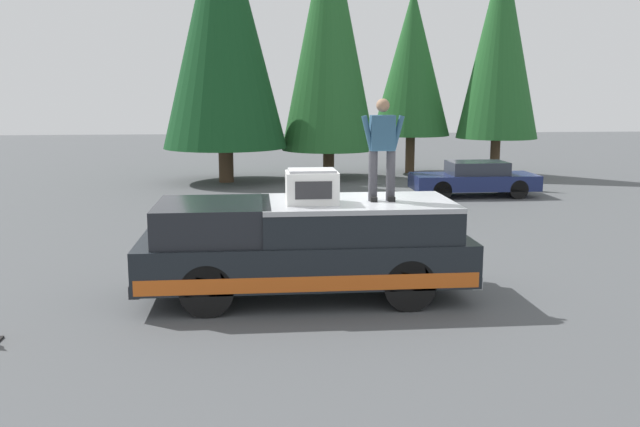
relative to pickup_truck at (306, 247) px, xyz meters
The scene contains 9 objects.
ground_plane 1.22m from the pickup_truck, 65.14° to the right, with size 90.00×90.00×0.00m, color #4C4F51.
pickup_truck is the anchor object (origin of this frame).
compressor_unit 1.08m from the pickup_truck, 155.10° to the right, with size 0.65×0.84×0.56m.
person_on_truck_bed 2.11m from the pickup_truck, 91.91° to the right, with size 0.29×0.72×1.69m.
parked_car_navy 12.56m from the pickup_truck, 30.86° to the right, with size 1.64×4.10×1.16m.
conifer_far_left 18.85m from the pickup_truck, 29.38° to the right, with size 3.25×3.25×9.21m.
conifer_left 18.79m from the pickup_truck, 18.31° to the right, with size 3.27×3.27×7.70m.
conifer_center_left 16.99m from the pickup_truck, ahead, with size 3.76×3.76×10.41m.
conifer_center_right 16.18m from the pickup_truck, ahead, with size 4.69×4.69×10.68m.
Camera 1 is at (-11.55, 1.59, 3.46)m, focal length 38.35 mm.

